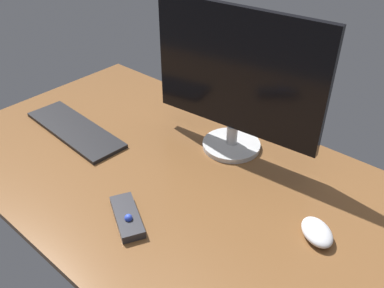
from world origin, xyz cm
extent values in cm
cube|color=brown|center=(0.00, 0.00, 1.00)|extent=(140.00, 84.00, 2.00)
cylinder|color=silver|center=(9.28, 22.11, 2.78)|extent=(18.55, 18.55, 1.57)
cylinder|color=silver|center=(9.28, 22.11, 6.70)|extent=(3.45, 3.45, 6.26)
cube|color=black|center=(9.28, 22.11, 28.31)|extent=(54.56, 6.80, 36.96)
cube|color=black|center=(-36.73, -5.38, 2.63)|extent=(42.55, 15.80, 1.26)
ellipsoid|color=silver|center=(47.75, 4.60, 3.66)|extent=(12.12, 11.52, 3.31)
cube|color=#2D2D33|center=(8.67, -21.72, 3.11)|extent=(16.42, 12.50, 2.23)
sphere|color=blue|center=(10.54, -22.73, 4.58)|extent=(2.04, 2.04, 2.04)
camera|label=1|loc=(69.40, -66.40, 76.04)|focal=37.53mm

